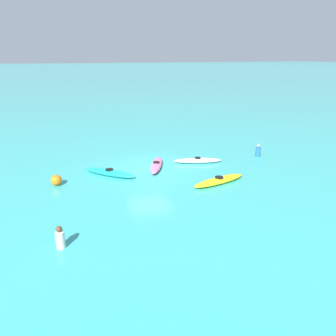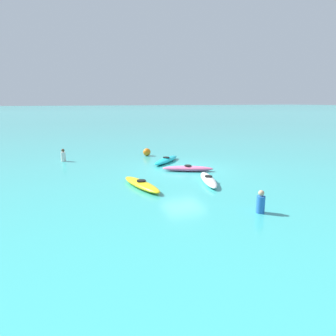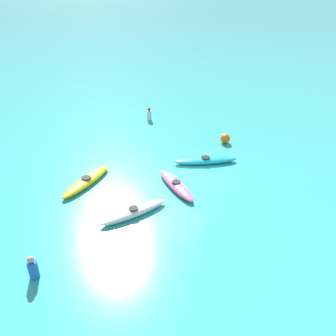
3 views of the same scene
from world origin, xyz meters
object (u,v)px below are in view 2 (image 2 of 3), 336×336
Objects in this scene: kayak_pink at (188,169)px; person_near_shore at (261,203)px; kayak_cyan at (166,160)px; kayak_white at (208,180)px; buoy_orange at (147,152)px; person_by_kayaks at (63,156)px; kayak_yellow at (141,184)px.

kayak_pink is 7.22m from person_near_shore.
kayak_cyan is 0.97× the size of kayak_pink.
kayak_white is 4.46m from person_near_shore.
person_by_kayaks is at bearing 88.29° from buoy_orange.
kayak_cyan is 10.16m from person_near_shore.
buoy_orange reaches higher than kayak_cyan.
kayak_white is at bearing -97.64° from kayak_yellow.
buoy_orange is 0.66× the size of person_by_kayaks.
person_by_kayaks is (8.34, 3.09, 0.22)m from kayak_yellow.
kayak_yellow is 5.87× the size of buoy_orange.
kayak_white and kayak_pink have the same top height.
person_by_kayaks is (0.18, 6.07, 0.10)m from buoy_orange.
kayak_cyan is at bearing -32.99° from kayak_yellow.
kayak_white is 10.97m from person_by_kayaks.
kayak_white is at bearing -176.88° from buoy_orange.
person_by_kayaks reaches higher than kayak_pink.
person_near_shore is 14.64m from person_by_kayaks.
person_near_shore reaches higher than kayak_white.
buoy_orange reaches higher than kayak_white.
kayak_pink is (-2.95, -0.21, 0.00)m from kayak_cyan.
kayak_pink is (2.76, -0.16, 0.00)m from kayak_white.
buoy_orange reaches higher than kayak_pink.
kayak_white and kayak_cyan have the same top height.
person_near_shore is 1.00× the size of person_by_kayaks.
kayak_white is 8.64m from buoy_orange.
kayak_white is 1.06× the size of kayak_cyan.
kayak_cyan is 2.96m from kayak_pink.
buoy_orange is at bearing 6.17° from kayak_pink.
kayak_pink is at bearing -175.88° from kayak_cyan.
person_by_kayaks is at bearing 64.50° from kayak_cyan.
buoy_orange is at bearing -20.07° from kayak_yellow.
person_by_kayaks is (6.05, 6.71, 0.22)m from kayak_pink.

